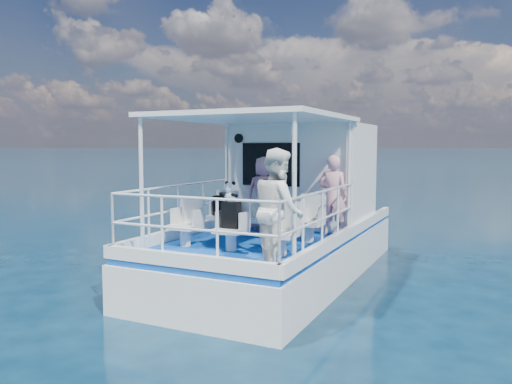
{
  "coord_description": "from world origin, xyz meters",
  "views": [
    {
      "loc": [
        3.91,
        -8.26,
        2.62
      ],
      "look_at": [
        0.12,
        -0.4,
        1.83
      ],
      "focal_mm": 35.0,
      "sensor_mm": 36.0,
      "label": 1
    }
  ],
  "objects_px": {
    "passenger_port_fwd": "(264,193)",
    "panda": "(230,192)",
    "backpack_center": "(231,215)",
    "passenger_stbd_aft": "(278,209)"
  },
  "relations": [
    {
      "from": "passenger_port_fwd",
      "to": "panda",
      "type": "relative_size",
      "value": 4.53
    },
    {
      "from": "backpack_center",
      "to": "panda",
      "type": "distance_m",
      "value": 0.39
    },
    {
      "from": "passenger_port_fwd",
      "to": "panda",
      "type": "bearing_deg",
      "value": 91.83
    },
    {
      "from": "passenger_stbd_aft",
      "to": "backpack_center",
      "type": "xyz_separation_m",
      "value": [
        -1.19,
        0.82,
        -0.25
      ]
    },
    {
      "from": "panda",
      "to": "backpack_center",
      "type": "bearing_deg",
      "value": 6.41
    },
    {
      "from": "backpack_center",
      "to": "panda",
      "type": "bearing_deg",
      "value": -173.59
    },
    {
      "from": "passenger_stbd_aft",
      "to": "backpack_center",
      "type": "distance_m",
      "value": 1.47
    },
    {
      "from": "passenger_stbd_aft",
      "to": "panda",
      "type": "xyz_separation_m",
      "value": [
        -1.21,
        0.82,
        0.13
      ]
    },
    {
      "from": "backpack_center",
      "to": "panda",
      "type": "xyz_separation_m",
      "value": [
        -0.02,
        -0.0,
        0.39
      ]
    },
    {
      "from": "backpack_center",
      "to": "passenger_port_fwd",
      "type": "bearing_deg",
      "value": 100.48
    }
  ]
}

